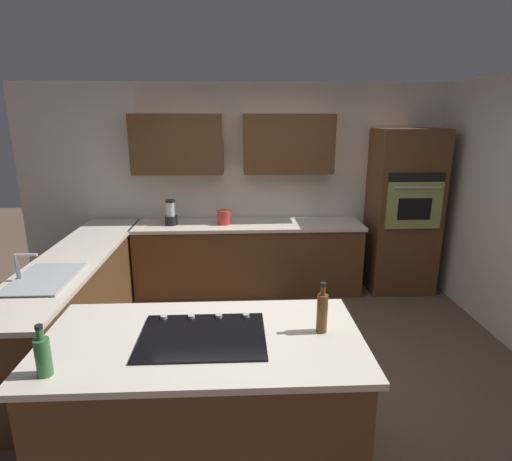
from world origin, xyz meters
The scene contains 15 objects.
ground_plane centered at (0.00, 0.00, 0.00)m, with size 14.00×14.00×0.00m, color brown.
wall_back centered at (0.07, -2.04, 1.44)m, with size 6.00×0.44×2.60m.
lower_cabinets_back centered at (0.10, -1.72, 0.43)m, with size 2.80×0.60×0.86m, color brown.
countertop_back centered at (0.10, -1.72, 0.88)m, with size 2.84×0.64×0.04m, color silver.
lower_cabinets_side centered at (1.82, -0.55, 0.43)m, with size 0.60×2.90×0.86m, color brown.
countertop_side centered at (1.82, -0.55, 0.88)m, with size 0.64×2.94×0.04m, color silver.
island_base centered at (0.46, 1.03, 0.43)m, with size 1.87×0.93×0.86m, color brown.
island_top centered at (0.46, 1.03, 0.88)m, with size 1.95×1.01×0.04m, color silver.
wall_oven centered at (-1.85, -1.72, 1.03)m, with size 0.80×0.66×2.05m.
sink_unit centered at (1.83, 0.06, 0.92)m, with size 0.46×0.70×0.23m.
cooktop centered at (0.46, 1.03, 0.91)m, with size 0.76×0.56×0.03m.
blender centered at (1.05, -1.70, 1.03)m, with size 0.15×0.15×0.31m.
kettle centered at (0.40, -1.70, 0.99)m, with size 0.16×0.16×0.17m, color red.
oil_bottle centered at (1.24, 1.37, 1.01)m, with size 0.08×0.08×0.29m.
second_bottle centered at (-0.28, 1.00, 1.03)m, with size 0.07×0.07×0.33m.
Camera 1 is at (0.24, 3.31, 2.20)m, focal length 29.24 mm.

